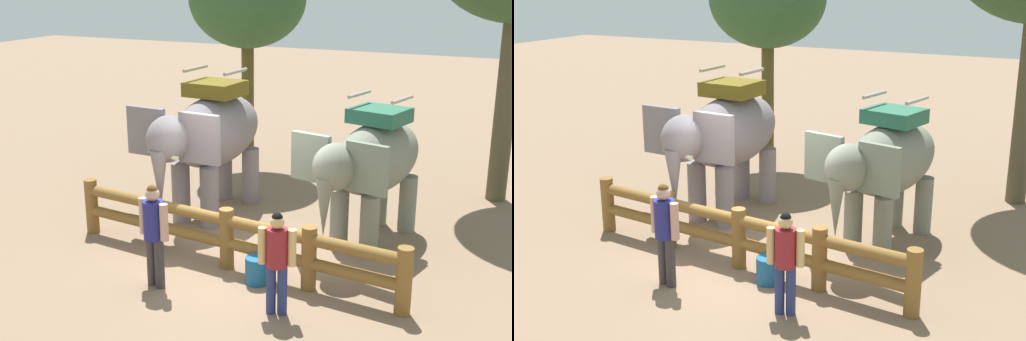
% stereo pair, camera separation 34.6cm
% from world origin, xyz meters
% --- Properties ---
extents(ground_plane, '(60.00, 60.00, 0.00)m').
position_xyz_m(ground_plane, '(0.00, 0.00, 0.00)').
color(ground_plane, '#81664F').
extents(log_fence, '(6.37, 0.92, 1.05)m').
position_xyz_m(log_fence, '(0.00, -0.19, 0.60)').
color(log_fence, brown).
rests_on(log_fence, ground).
extents(elephant_near_left, '(1.98, 3.48, 2.98)m').
position_xyz_m(elephant_near_left, '(-1.46, 1.93, 1.67)').
color(elephant_near_left, gray).
rests_on(elephant_near_left, ground).
extents(elephant_center, '(2.01, 3.25, 2.72)m').
position_xyz_m(elephant_center, '(1.85, 1.89, 1.53)').
color(elephant_center, gray).
rests_on(elephant_center, ground).
extents(tourist_woman_in_black, '(0.59, 0.40, 1.70)m').
position_xyz_m(tourist_woman_in_black, '(-0.70, -1.28, 0.98)').
color(tourist_woman_in_black, '#373133').
rests_on(tourist_woman_in_black, ground).
extents(tourist_man_in_blue, '(0.55, 0.37, 1.58)m').
position_xyz_m(tourist_man_in_blue, '(1.39, -1.29, 0.91)').
color(tourist_man_in_blue, navy).
rests_on(tourist_man_in_blue, ground).
extents(feed_bucket, '(0.38, 0.38, 0.44)m').
position_xyz_m(feed_bucket, '(0.71, -0.50, 0.22)').
color(feed_bucket, '#19598C').
rests_on(feed_bucket, ground).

